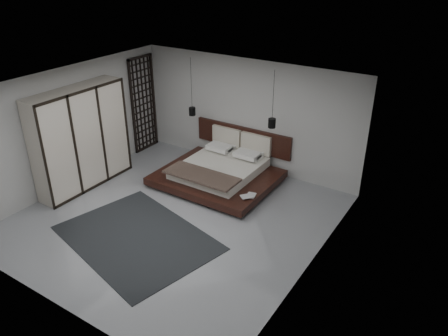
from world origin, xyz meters
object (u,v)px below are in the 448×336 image
Objects in this scene: bed at (220,170)px; wardrobe at (81,139)px; pendant_left at (192,111)px; pendant_right at (272,123)px; rug at (137,238)px; lattice_screen at (144,104)px.

wardrobe is (-2.61, -1.88, 0.91)m from bed.
pendant_left and pendant_right have the same top height.
rug is at bearing -109.83° from pendant_right.
pendant_left is at bearing 107.36° from rug.
pendant_left is 2.23m from pendant_right.
pendant_right is at bearing 31.69° from wardrobe.
lattice_screen reaches higher than wardrobe.
lattice_screen is at bearing 95.95° from wardrobe.
pendant_right reaches higher than bed.
lattice_screen is 1.76m from pendant_left.
wardrobe is 0.80× the size of rug.
pendant_left reaches higher than lattice_screen.
lattice_screen is at bearing 176.08° from pendant_left.
rug is at bearing -72.64° from pendant_left.
bed is at bearing 88.43° from rug.
wardrobe is at bearing -148.31° from pendant_right.
bed is 1.87× the size of pendant_left.
bed reaches higher than rug.
pendant_left is (1.75, -0.12, 0.16)m from lattice_screen.
lattice_screen is 0.96× the size of bed.
pendant_left is at bearing -3.92° from lattice_screen.
pendant_right reaches higher than lattice_screen.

